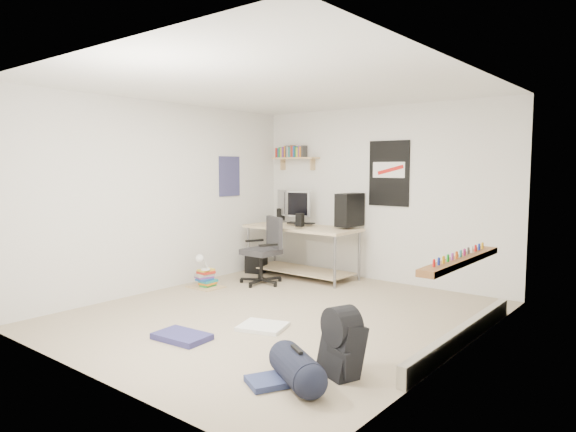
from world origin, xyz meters
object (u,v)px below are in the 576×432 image
Objects in this scene: office_chair at (261,249)px; book_stack at (206,276)px; desk at (302,253)px; duffel_bag at (297,367)px; backpack at (342,350)px.

office_chair is 0.85m from book_stack.
desk is 3.85m from duffel_bag.
backpack is (2.62, -1.98, -0.29)m from office_chair.
backpack is at bearing -12.03° from office_chair.
backpack is 1.10× the size of book_stack.
desk is 0.75m from office_chair.
book_stack is (-0.44, -0.65, -0.34)m from office_chair.
office_chair reaches higher than backpack.
office_chair is 3.30m from backpack.
desk is 1.51m from book_stack.
book_stack is (-3.06, 1.33, -0.05)m from backpack.
book_stack is at bearing -98.94° from office_chair.
office_chair is 1.83× the size of duffel_bag.
duffel_bag is 1.28× the size of book_stack.
desk is 1.81× the size of office_chair.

